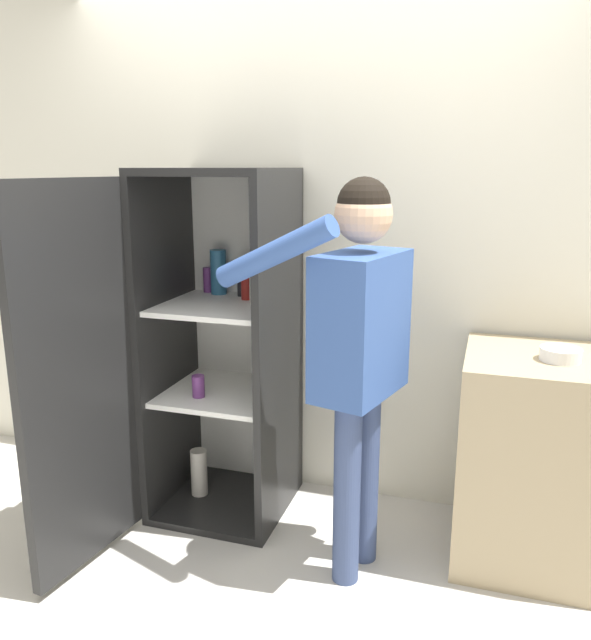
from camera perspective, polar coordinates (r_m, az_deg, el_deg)
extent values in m
plane|color=beige|center=(2.76, -4.65, -23.67)|extent=(12.00, 12.00, 0.00)
cube|color=silver|center=(3.14, 1.70, 6.45)|extent=(7.00, 0.06, 2.55)
cube|color=black|center=(3.34, -6.27, -16.05)|extent=(0.62, 0.62, 0.04)
cube|color=black|center=(2.90, -7.14, 13.30)|extent=(0.62, 0.62, 0.04)
cube|color=white|center=(3.28, -4.58, -1.08)|extent=(0.62, 0.03, 1.60)
cube|color=black|center=(3.15, -11.52, -1.96)|extent=(0.03, 0.62, 1.60)
cube|color=black|center=(2.92, -1.44, -2.94)|extent=(0.04, 0.62, 1.60)
cube|color=white|center=(3.09, -6.55, -6.61)|extent=(0.55, 0.55, 0.02)
cube|color=white|center=(2.97, -6.78, 1.28)|extent=(0.55, 0.55, 0.02)
cube|color=black|center=(2.70, -19.33, -5.13)|extent=(0.13, 0.62, 1.60)
cylinder|color=maroon|center=(3.03, -4.44, 3.70)|extent=(0.06, 0.06, 0.19)
cylinder|color=#723884|center=(3.00, -8.88, -6.00)|extent=(0.06, 0.06, 0.11)
cylinder|color=black|center=(3.12, -4.88, 3.92)|extent=(0.05, 0.05, 0.19)
cylinder|color=beige|center=(2.94, -3.50, 2.96)|extent=(0.08, 0.08, 0.15)
cylinder|color=beige|center=(3.33, -8.81, -13.59)|extent=(0.08, 0.08, 0.24)
cylinder|color=teal|center=(3.18, -7.06, 4.38)|extent=(0.08, 0.08, 0.22)
cylinder|color=#723884|center=(3.24, -7.99, 3.67)|extent=(0.05, 0.05, 0.13)
cylinder|color=#384770|center=(2.62, 4.72, -15.42)|extent=(0.11, 0.11, 0.80)
cylinder|color=#384770|center=(2.76, 6.46, -13.87)|extent=(0.11, 0.11, 0.80)
cube|color=#335193|center=(2.44, 5.99, -0.43)|extent=(0.34, 0.48, 0.57)
sphere|color=#DBAD89|center=(2.37, 6.25, 9.57)|extent=(0.22, 0.22, 0.22)
sphere|color=black|center=(2.37, 6.27, 10.50)|extent=(0.20, 0.20, 0.20)
cylinder|color=#335193|center=(2.30, -1.92, 6.13)|extent=(0.52, 0.21, 0.30)
cylinder|color=#335193|center=(2.66, 8.29, 0.06)|extent=(0.09, 0.09, 0.53)
cube|color=tan|center=(2.92, 20.99, -11.82)|extent=(0.62, 0.61, 0.92)
cylinder|color=white|center=(2.72, 23.07, -2.90)|extent=(0.16, 0.16, 0.05)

